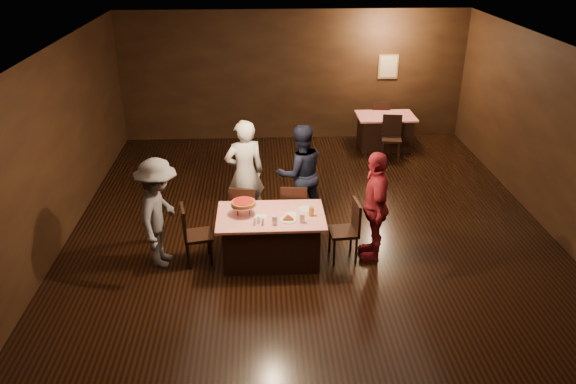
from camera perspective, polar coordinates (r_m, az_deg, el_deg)
The scene contains 22 objects.
room at distance 8.34m, azimuth 2.69°, elevation 7.83°, with size 10.00×10.04×3.02m.
main_table at distance 8.52m, azimuth -1.73°, elevation -4.64°, with size 1.60×1.00×0.77m, color red.
back_table at distance 13.14m, azimuth 9.79°, elevation 6.08°, with size 1.30×0.90×0.77m, color red.
chair_far_left at distance 9.14m, azimuth -4.36°, elevation -1.86°, with size 0.42×0.42×0.95m, color black.
chair_far_right at distance 9.15m, azimuth 0.65°, elevation -1.75°, with size 0.42×0.42×0.95m, color black.
chair_end_left at distance 8.53m, azimuth -9.17°, elevation -4.25°, with size 0.42×0.42×0.95m, color black.
chair_end_right at distance 8.57m, azimuth 5.65°, elevation -3.91°, with size 0.42×0.42×0.95m, color black.
chair_back_near at distance 12.47m, azimuth 10.47°, elevation 5.40°, with size 0.42×0.42×0.95m, color black.
chair_back_far at distance 13.67m, azimuth 9.30°, elevation 7.27°, with size 0.42×0.42×0.95m, color black.
diner_white_jacket at distance 9.40m, azimuth -4.42°, elevation 1.94°, with size 0.67×0.44×1.84m, color silver.
diner_navy_hoodie at distance 9.49m, azimuth 1.25°, elevation 1.89°, with size 0.84×0.66×1.74m, color black.
diner_grey_knit at distance 8.43m, azimuth -12.97°, elevation -2.12°, with size 1.09×0.63×1.69m, color #58585D.
diner_red_shirt at distance 8.50m, azimuth 8.82°, elevation -1.39°, with size 1.01×0.42×1.73m, color maroon.
pizza_stand at distance 8.30m, azimuth -4.55°, elevation -1.14°, with size 0.38×0.38×0.22m.
plate_with_slice at distance 8.17m, azimuth 0.01°, elevation -2.74°, with size 0.25×0.25×0.06m.
plate_empty at distance 8.49m, azimuth 1.92°, elevation -1.75°, with size 0.25×0.25×0.01m, color white.
glass_front_left at distance 8.04m, azimuth -1.37°, elevation -2.90°, with size 0.08×0.08×0.14m, color silver.
glass_front_right at distance 8.10m, azimuth 1.45°, elevation -2.66°, with size 0.08×0.08×0.14m, color silver.
glass_amber at distance 8.29m, azimuth 2.38°, elevation -1.99°, with size 0.08×0.08×0.14m, color #BF7F26.
condiments at distance 8.06m, azimuth -3.01°, elevation -3.01°, with size 0.17×0.10×0.09m.
napkin_center at distance 8.35m, azimuth 0.29°, elevation -2.29°, with size 0.16×0.16×0.01m, color white.
napkin_left at distance 8.29m, azimuth -2.80°, elevation -2.52°, with size 0.16×0.16×0.01m, color white.
Camera 1 is at (-0.79, -7.90, 4.65)m, focal length 35.00 mm.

